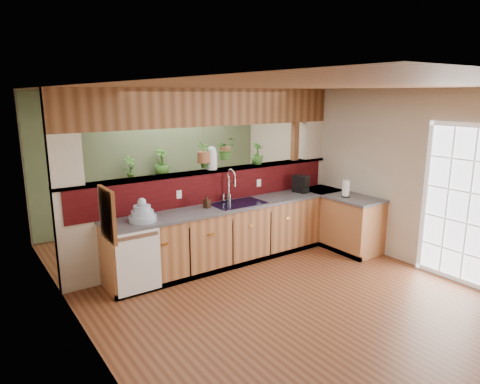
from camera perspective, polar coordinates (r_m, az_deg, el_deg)
ground at (r=5.91m, az=3.21°, el=-12.33°), size 4.60×7.00×0.01m
ceiling at (r=5.34m, az=3.57°, el=13.78°), size 4.60×7.00×0.01m
wall_back at (r=8.47m, az=-11.41°, el=4.40°), size 4.60×0.02×2.60m
wall_left at (r=4.49m, az=-20.50°, el=-3.67°), size 0.02×7.00×2.60m
wall_right at (r=7.11m, az=18.17°, el=2.41°), size 0.02×7.00×2.60m
pass_through_partition at (r=6.61m, az=-3.65°, el=1.31°), size 4.60×0.21×2.60m
pass_through_ledge at (r=6.56m, az=-3.90°, el=2.82°), size 4.60×0.21×0.04m
header_beam at (r=6.46m, az=-4.03°, el=11.18°), size 4.60×0.15×0.55m
sage_backwall at (r=8.45m, az=-11.36°, el=4.38°), size 4.55×0.02×2.55m
countertop at (r=6.86m, az=4.33°, el=-4.66°), size 4.14×1.52×0.90m
dishwasher at (r=5.59m, az=-13.32°, el=-9.10°), size 0.58×0.03×0.82m
navy_sink at (r=6.50m, az=-0.23°, el=-2.20°), size 0.82×0.50×0.18m
french_door at (r=6.45m, az=27.02°, el=-1.67°), size 0.06×1.02×2.16m
framed_print at (r=3.68m, az=-17.23°, el=-2.91°), size 0.04×0.35×0.45m
faucet at (r=6.51m, az=-1.34°, el=1.05°), size 0.23×0.23×0.52m
dish_stack at (r=5.70m, az=-12.88°, el=-2.89°), size 0.36×0.36×0.31m
soap_dispenser at (r=6.23m, az=-4.43°, el=-1.29°), size 0.11×0.11×0.18m
coffee_maker at (r=7.25m, az=8.16°, el=0.98°), size 0.15×0.26×0.29m
paper_towel at (r=7.07m, az=13.93°, el=0.40°), size 0.13×0.13×0.29m
glass_jar at (r=6.54m, az=-3.77°, el=4.55°), size 0.16×0.16×0.36m
ledge_plant_right at (r=7.01m, az=2.29°, el=5.16°), size 0.24×0.24×0.36m
hanging_plant_a at (r=6.44m, az=-4.90°, el=6.11°), size 0.25×0.20×0.54m
hanging_plant_b at (r=6.63m, az=-1.97°, el=7.07°), size 0.37×0.34×0.46m
shelving_console at (r=8.31m, az=-11.87°, el=-1.41°), size 1.51×0.92×0.98m
shelf_plant_a at (r=8.04m, az=-14.48°, el=3.15°), size 0.24×0.18×0.44m
shelf_plant_b at (r=8.26m, az=-10.42°, el=3.93°), size 0.38×0.38×0.53m
floor_plant at (r=8.44m, az=-2.20°, el=-1.94°), size 0.75×0.69×0.71m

